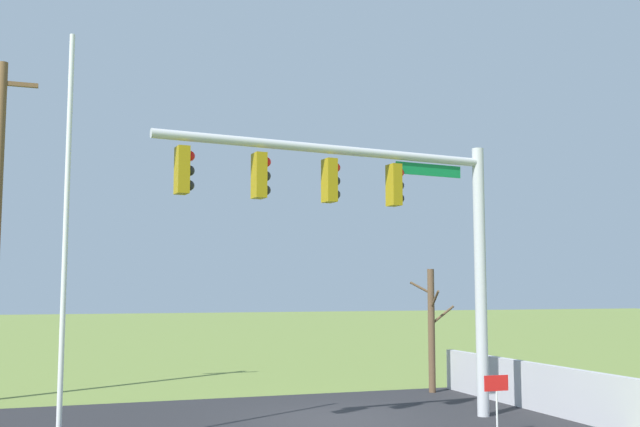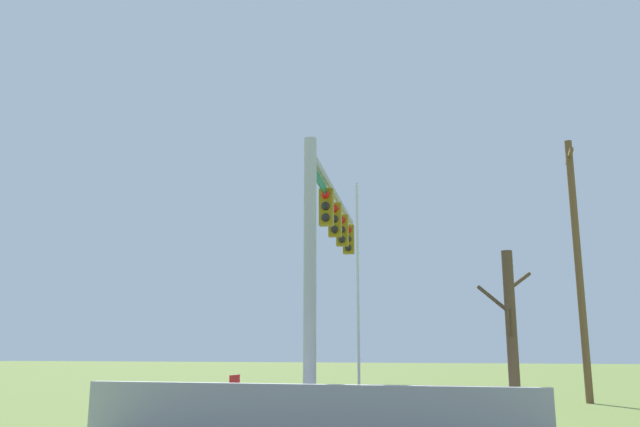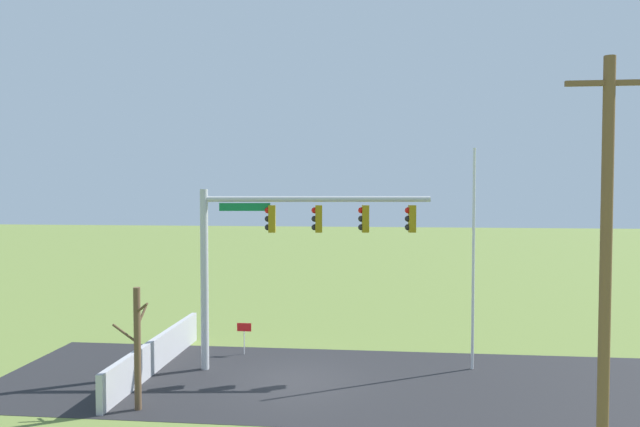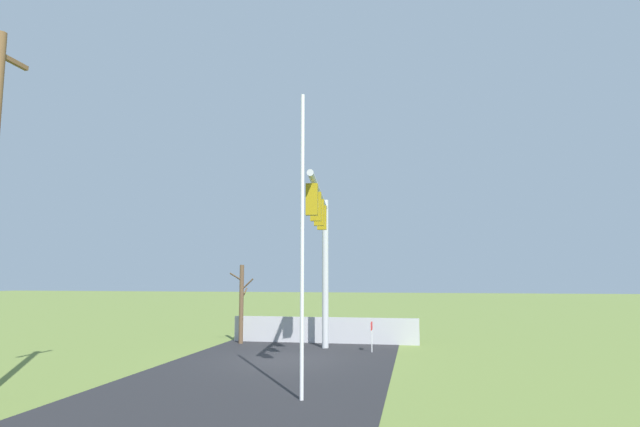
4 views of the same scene
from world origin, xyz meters
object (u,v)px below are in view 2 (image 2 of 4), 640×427
object	(u,v)px
signal_mast	(328,235)
flagpole	(358,289)
utility_pole	(578,262)
open_sign	(234,389)
bare_tree	(512,345)

from	to	relation	value
signal_mast	flagpole	size ratio (longest dim) A/B	1.03
signal_mast	utility_pole	distance (m)	11.08
signal_mast	open_sign	xyz separation A→B (m)	(1.76, -1.76, -3.81)
flagpole	utility_pole	world-z (taller)	utility_pole
signal_mast	flagpole	distance (m)	6.86
bare_tree	flagpole	bearing A→B (deg)	-153.52
signal_mast	flagpole	xyz separation A→B (m)	(-6.78, -0.72, -0.78)
flagpole	open_sign	size ratio (longest dim) A/B	6.45
signal_mast	bare_tree	bearing A→B (deg)	51.59
open_sign	flagpole	bearing A→B (deg)	173.07
bare_tree	open_sign	distance (m)	6.45
bare_tree	open_sign	xyz separation A→B (m)	(-1.71, -6.15, -0.95)
open_sign	bare_tree	bearing A→B (deg)	74.42
open_sign	signal_mast	bearing A→B (deg)	135.04
bare_tree	open_sign	world-z (taller)	bare_tree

